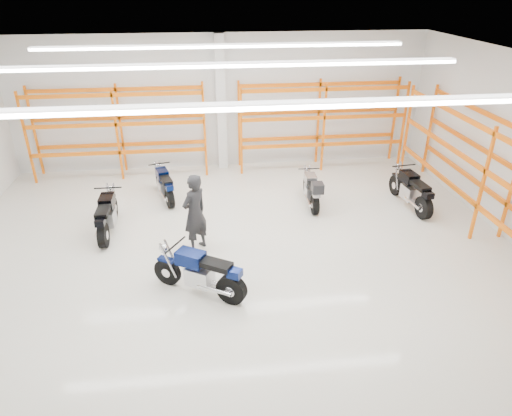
{
  "coord_description": "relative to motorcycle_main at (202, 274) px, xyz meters",
  "views": [
    {
      "loc": [
        -0.64,
        -9.47,
        6.05
      ],
      "look_at": [
        0.55,
        0.5,
        0.96
      ],
      "focal_mm": 32.0,
      "sensor_mm": 36.0,
      "label": 1
    }
  ],
  "objects": [
    {
      "name": "ground",
      "position": [
        0.82,
        1.52,
        -0.51
      ],
      "size": [
        14.0,
        14.0,
        0.0
      ],
      "primitive_type": "plane",
      "color": "beige",
      "rests_on": "ground"
    },
    {
      "name": "room_shell",
      "position": [
        0.82,
        1.55,
        2.77
      ],
      "size": [
        14.02,
        12.02,
        4.51
      ],
      "color": "silver",
      "rests_on": "ground"
    },
    {
      "name": "motorcycle_main",
      "position": [
        0.0,
        0.0,
        0.0
      ],
      "size": [
        1.97,
        1.28,
        1.09
      ],
      "color": "black",
      "rests_on": "ground"
    },
    {
      "name": "motorcycle_back_a",
      "position": [
        -2.44,
        2.9,
        -0.01
      ],
      "size": [
        0.72,
        2.16,
        1.06
      ],
      "color": "black",
      "rests_on": "ground"
    },
    {
      "name": "motorcycle_back_b",
      "position": [
        -1.07,
        4.85,
        -0.05
      ],
      "size": [
        0.81,
        1.93,
        0.97
      ],
      "color": "black",
      "rests_on": "ground"
    },
    {
      "name": "motorcycle_back_c",
      "position": [
        3.24,
        3.86,
        -0.02
      ],
      "size": [
        0.64,
        2.0,
        1.03
      ],
      "color": "black",
      "rests_on": "ground"
    },
    {
      "name": "motorcycle_back_d",
      "position": [
        6.09,
        3.42,
        0.01
      ],
      "size": [
        0.74,
        2.24,
        1.1
      ],
      "color": "black",
      "rests_on": "ground"
    },
    {
      "name": "standing_man",
      "position": [
        -0.13,
        1.87,
        0.48
      ],
      "size": [
        0.85,
        0.84,
        1.98
      ],
      "primitive_type": "imported",
      "rotation": [
        0.0,
        0.0,
        3.91
      ],
      "color": "black",
      "rests_on": "ground"
    },
    {
      "name": "structural_column",
      "position": [
        0.82,
        7.34,
        1.74
      ],
      "size": [
        0.32,
        0.32,
        4.5
      ],
      "primitive_type": "cube",
      "color": "white",
      "rests_on": "ground"
    },
    {
      "name": "pallet_racking_back_left",
      "position": [
        -2.58,
        7.0,
        1.28
      ],
      "size": [
        5.67,
        0.87,
        3.0
      ],
      "color": "orange",
      "rests_on": "ground"
    },
    {
      "name": "pallet_racking_back_right",
      "position": [
        4.22,
        7.0,
        1.28
      ],
      "size": [
        5.67,
        0.87,
        3.0
      ],
      "color": "orange",
      "rests_on": "ground"
    },
    {
      "name": "pallet_racking_side",
      "position": [
        7.3,
        1.52,
        1.3
      ],
      "size": [
        0.87,
        9.07,
        3.0
      ],
      "color": "orange",
      "rests_on": "ground"
    }
  ]
}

